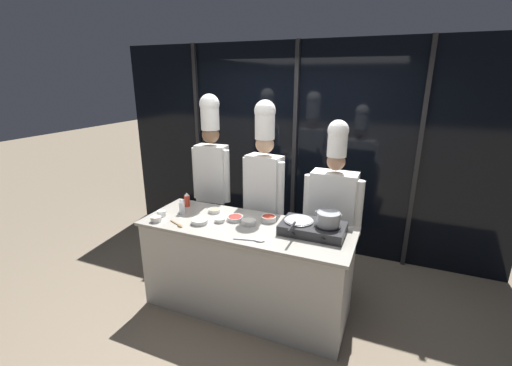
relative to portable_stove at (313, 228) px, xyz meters
The scene contains 21 objects.
ground_plane 1.15m from the portable_stove, behind, with size 24.00×24.00×0.00m, color #7F705B.
window_wall_back 1.66m from the portable_stove, 112.84° to the left, with size 5.20×0.09×2.70m.
demo_counter 0.81m from the portable_stove, behind, with size 2.05×0.75×0.92m.
portable_stove is the anchor object (origin of this frame).
frying_pan 0.15m from the portable_stove, behind, with size 0.27×0.46×0.04m.
stock_pot 0.18m from the portable_stove, ahead, with size 0.23×0.21×0.12m.
squeeze_bottle_chili 1.43m from the portable_stove, behind, with size 0.06×0.06×0.16m.
squeeze_bottle_clear 1.36m from the portable_stove, behind, with size 0.06×0.06×0.16m.
prep_bowl_mushrooms 1.07m from the portable_stove, behind, with size 0.13×0.13×0.04m.
prep_bowl_rice 1.53m from the portable_stove, behind, with size 0.09×0.09×0.06m.
prep_bowl_bean_sprouts 1.08m from the portable_stove, 168.14° to the right, with size 0.16×0.16×0.04m.
prep_bowl_chili_flakes 0.47m from the portable_stove, 169.31° to the left, with size 0.15×0.15×0.06m.
prep_bowl_shrimp 1.51m from the portable_stove, 166.67° to the right, with size 0.11×0.11×0.05m.
prep_bowl_garlic 0.61m from the portable_stove, behind, with size 0.14×0.14×0.05m.
prep_bowl_noodles 0.90m from the portable_stove, behind, with size 0.10×0.10×0.04m.
prep_bowl_bell_pepper 0.78m from the portable_stove, behind, with size 0.17×0.17×0.04m.
serving_spoon_slotted 1.26m from the portable_stove, 164.23° to the right, with size 0.20×0.11×0.02m.
serving_spoon_solid 0.54m from the portable_stove, 140.06° to the right, with size 0.28×0.10×0.02m.
chef_head 1.52m from the portable_stove, 157.04° to the left, with size 0.48×0.23×2.09m.
chef_sous 0.85m from the portable_stove, 144.91° to the left, with size 0.50×0.25×2.05m.
chef_line 0.52m from the portable_stove, 81.03° to the left, with size 0.60×0.24×1.88m.
Camera 1 is at (1.26, -2.71, 2.28)m, focal length 24.00 mm.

